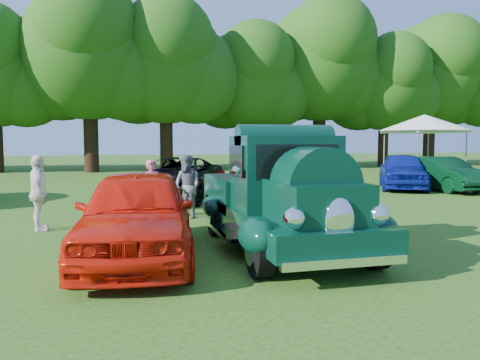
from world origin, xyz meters
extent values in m
plane|color=#264510|center=(0.00, 0.00, 0.00)|extent=(120.00, 120.00, 0.00)
cylinder|color=black|center=(-0.89, -1.70, 0.41)|extent=(0.24, 0.82, 0.82)
cylinder|color=black|center=(0.95, -1.70, 0.41)|extent=(0.24, 0.82, 0.82)
cylinder|color=black|center=(-0.89, 1.44, 0.41)|extent=(0.24, 0.82, 0.82)
cylinder|color=black|center=(0.95, 1.44, 0.41)|extent=(0.24, 0.82, 0.82)
cube|color=black|center=(0.03, -0.05, 0.57)|extent=(1.90, 4.97, 0.38)
cube|color=black|center=(0.03, -1.54, 1.02)|extent=(1.21, 1.60, 0.68)
cube|color=black|center=(0.03, -0.19, 1.39)|extent=(1.72, 1.27, 1.32)
cube|color=black|center=(0.03, -0.80, 1.62)|extent=(1.43, 0.07, 0.57)
cube|color=black|center=(0.03, 1.47, 0.88)|extent=(1.90, 2.26, 0.64)
cube|color=black|center=(0.03, 1.47, 1.19)|extent=(1.63, 1.99, 0.06)
ellipsoid|color=black|center=(-0.92, -1.70, 0.62)|extent=(0.55, 0.95, 0.55)
ellipsoid|color=black|center=(0.98, -1.70, 0.62)|extent=(0.55, 0.95, 0.55)
ellipsoid|color=black|center=(-0.95, 1.44, 0.61)|extent=(0.42, 0.79, 0.46)
ellipsoid|color=black|center=(1.01, 1.44, 0.61)|extent=(0.42, 0.79, 0.46)
ellipsoid|color=white|center=(0.03, -2.36, 0.88)|extent=(0.45, 0.14, 0.66)
sphere|color=white|center=(-0.59, -2.29, 0.95)|extent=(0.31, 0.31, 0.31)
sphere|color=white|center=(0.65, -2.29, 0.95)|extent=(0.31, 0.31, 0.31)
cube|color=white|center=(0.03, -2.53, 0.38)|extent=(1.79, 0.12, 0.12)
cube|color=white|center=(0.03, 2.60, 0.44)|extent=(1.79, 0.12, 0.12)
imported|color=red|center=(-2.53, -0.15, 0.76)|extent=(2.28, 4.61, 1.51)
imported|color=black|center=(-0.95, 7.53, 0.71)|extent=(4.26, 5.63, 1.42)
imported|color=red|center=(3.20, 9.27, 0.73)|extent=(2.18, 5.09, 1.46)
imported|color=navy|center=(8.46, 8.87, 0.75)|extent=(3.69, 4.71, 1.50)
imported|color=black|center=(9.58, 7.89, 0.67)|extent=(1.49, 4.09, 1.34)
imported|color=#C85260|center=(-2.01, 4.06, 0.74)|extent=(0.64, 0.55, 1.49)
imported|color=slate|center=(-1.16, 3.79, 0.81)|extent=(0.96, 1.00, 1.62)
imported|color=silver|center=(-4.53, 2.87, 0.83)|extent=(0.59, 1.03, 1.66)
cube|color=white|center=(11.61, 11.91, 2.41)|extent=(3.08, 3.08, 0.12)
cone|color=white|center=(11.61, 11.91, 2.85)|extent=(4.52, 4.52, 0.79)
cylinder|color=slate|center=(10.34, 10.52, 1.18)|extent=(0.06, 0.06, 2.36)
cylinder|color=slate|center=(10.23, 13.18, 1.18)|extent=(0.06, 0.06, 2.36)
cylinder|color=slate|center=(13.00, 10.64, 1.18)|extent=(0.06, 0.06, 2.36)
cylinder|color=slate|center=(12.88, 13.30, 1.18)|extent=(0.06, 0.06, 2.36)
cylinder|color=black|center=(-4.52, 22.85, 2.24)|extent=(0.90, 0.90, 4.49)
sphere|color=#19450E|center=(-4.52, 22.85, 7.36)|extent=(8.20, 8.20, 8.20)
cylinder|color=black|center=(0.22, 23.24, 2.12)|extent=(0.85, 0.85, 4.25)
sphere|color=#19450E|center=(0.22, 23.24, 6.97)|extent=(7.77, 7.77, 7.77)
cylinder|color=black|center=(6.36, 24.58, 1.96)|extent=(0.78, 0.78, 3.91)
sphere|color=#19450E|center=(6.36, 24.58, 6.42)|extent=(7.15, 7.15, 7.15)
cylinder|color=black|center=(11.87, 24.93, 2.37)|extent=(0.95, 0.95, 4.74)
sphere|color=#19450E|center=(11.87, 24.93, 7.77)|extent=(8.67, 8.67, 8.67)
cylinder|color=black|center=(16.98, 24.34, 1.91)|extent=(0.76, 0.76, 3.82)
sphere|color=#19450E|center=(16.98, 24.34, 6.27)|extent=(6.99, 6.99, 6.99)
cylinder|color=black|center=(21.80, 25.35, 2.26)|extent=(0.90, 0.90, 4.51)
sphere|color=#19450E|center=(21.80, 25.35, 7.40)|extent=(8.25, 8.25, 8.25)
camera|label=1|loc=(-2.80, -8.01, 1.96)|focal=35.00mm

